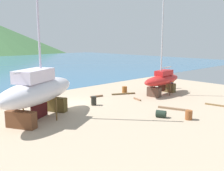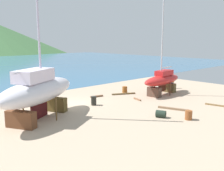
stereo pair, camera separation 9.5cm
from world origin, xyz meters
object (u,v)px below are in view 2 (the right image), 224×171
at_px(sailboat_mid_port, 162,80).
at_px(barrel_rust_near, 161,114).
at_px(barrel_blue_faded, 94,101).
at_px(barrel_tipped_left, 125,90).
at_px(sailboat_large_starboard, 38,91).
at_px(barrel_rust_mid, 189,115).
at_px(worker, 172,82).

height_order(sailboat_mid_port, barrel_rust_near, sailboat_mid_port).
relative_size(barrel_blue_faded, barrel_tipped_left, 1.13).
height_order(sailboat_mid_port, sailboat_large_starboard, sailboat_large_starboard).
relative_size(sailboat_large_starboard, barrel_rust_near, 18.23).
height_order(sailboat_large_starboard, barrel_blue_faded, sailboat_large_starboard).
bearing_deg(barrel_rust_mid, sailboat_mid_port, 48.31).
bearing_deg(barrel_rust_near, sailboat_large_starboard, 138.86).
xyz_separation_m(sailboat_large_starboard, barrel_rust_mid, (8.74, -8.54, -1.97)).
bearing_deg(barrel_rust_mid, sailboat_large_starboard, 135.69).
xyz_separation_m(sailboat_mid_port, sailboat_large_starboard, (-15.22, 1.27, 0.63)).
xyz_separation_m(worker, barrel_rust_mid, (-10.57, -8.61, -0.45)).
bearing_deg(sailboat_large_starboard, barrel_rust_mid, -73.16).
height_order(barrel_rust_mid, barrel_blue_faded, barrel_blue_faded).
xyz_separation_m(barrel_blue_faded, barrel_tipped_left, (6.47, 1.97, -0.05)).
distance_m(sailboat_mid_port, barrel_rust_near, 9.43).
distance_m(worker, barrel_tipped_left, 7.20).
bearing_deg(sailboat_mid_port, barrel_rust_mid, 42.14).
bearing_deg(barrel_tipped_left, worker, -18.06).
distance_m(sailboat_mid_port, barrel_tipped_left, 4.69).
bearing_deg(barrel_blue_faded, sailboat_large_starboard, -176.83).
relative_size(sailboat_mid_port, barrel_tipped_left, 14.67).
distance_m(sailboat_large_starboard, barrel_tipped_left, 12.84).
bearing_deg(barrel_tipped_left, barrel_rust_near, -118.66).
bearing_deg(sailboat_large_starboard, worker, -28.64).
xyz_separation_m(worker, barrel_rust_near, (-11.72, -6.71, -0.53)).
bearing_deg(worker, barrel_rust_mid, 156.60).
relative_size(worker, barrel_rust_mid, 2.09).
distance_m(sailboat_mid_port, worker, 4.41).
height_order(sailboat_large_starboard, barrel_rust_near, sailboat_large_starboard).
bearing_deg(barrel_rust_near, barrel_blue_faded, 102.81).
distance_m(sailboat_mid_port, sailboat_large_starboard, 15.28).
xyz_separation_m(sailboat_large_starboard, barrel_tipped_left, (12.48, 2.30, -1.96)).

